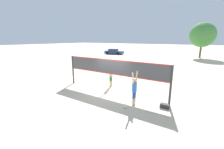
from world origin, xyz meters
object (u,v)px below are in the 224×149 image
object	(u,v)px
gear_bag	(165,106)
tree_left_cluster	(203,35)
player_spiker	(134,88)
player_blocker	(111,73)
volleyball_net	(112,70)
parked_car_near	(114,52)
volleyball	(125,106)

from	to	relation	value
gear_bag	tree_left_cluster	xyz separation A→B (m)	(-0.12, 27.10, 4.40)
player_spiker	player_blocker	size ratio (longest dim) A/B	0.97
volleyball_net	parked_car_near	size ratio (longest dim) A/B	1.71
player_blocker	tree_left_cluster	world-z (taller)	tree_left_cluster
player_blocker	volleyball	bearing A→B (deg)	45.20
player_blocker	parked_car_near	distance (m)	26.11
gear_bag	parked_car_near	xyz separation A→B (m)	(-18.70, 23.67, 0.48)
volleyball	volleyball_net	bearing A→B (deg)	138.99
parked_car_near	tree_left_cluster	world-z (taller)	tree_left_cluster
tree_left_cluster	volleyball	bearing A→B (deg)	-93.52
player_blocker	volleyball	xyz separation A→B (m)	(2.88, -2.86, -0.97)
volleyball_net	gear_bag	world-z (taller)	volleyball_net
gear_bag	tree_left_cluster	size ratio (longest dim) A/B	0.07
volleyball_net	player_spiker	bearing A→B (deg)	-26.53
player_spiker	volleyball	bearing A→B (deg)	158.95
gear_bag	volleyball_net	bearing A→B (deg)	172.28
volleyball	parked_car_near	world-z (taller)	parked_car_near
parked_car_near	gear_bag	bearing A→B (deg)	-56.80
parked_car_near	player_blocker	bearing A→B (deg)	-62.81
player_spiker	tree_left_cluster	world-z (taller)	tree_left_cluster
player_blocker	gear_bag	size ratio (longest dim) A/B	4.19
volleyball_net	tree_left_cluster	size ratio (longest dim) A/B	1.18
volleyball	gear_bag	distance (m)	2.25
parked_car_near	volleyball_net	bearing A→B (deg)	-62.56
player_spiker	player_blocker	xyz separation A→B (m)	(-3.13, 2.22, 0.03)
volleyball_net	tree_left_cluster	world-z (taller)	tree_left_cluster
parked_car_near	tree_left_cluster	xyz separation A→B (m)	(18.58, 3.44, 3.92)
gear_bag	tree_left_cluster	world-z (taller)	tree_left_cluster
volleyball	player_blocker	bearing A→B (deg)	135.20
volleyball_net	volleyball	size ratio (longest dim) A/B	35.36
player_blocker	gear_bag	distance (m)	5.10
gear_bag	tree_left_cluster	bearing A→B (deg)	90.26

